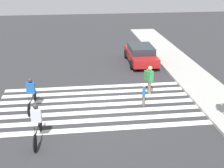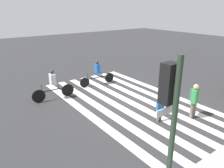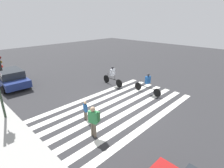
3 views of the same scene
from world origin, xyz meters
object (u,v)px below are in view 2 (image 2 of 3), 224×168
at_px(pedestrian_adult_tall_backpack, 194,98).
at_px(cyclist_mid_street, 53,84).
at_px(cyclist_far_lane, 97,72).
at_px(traffic_light, 169,110).
at_px(pedestrian_child_with_backpack, 160,108).

xyz_separation_m(pedestrian_adult_tall_backpack, cyclist_mid_street, (4.21, -5.58, -0.06)).
relative_size(pedestrian_adult_tall_backpack, cyclist_far_lane, 0.66).
relative_size(pedestrian_adult_tall_backpack, cyclist_mid_street, 0.70).
xyz_separation_m(traffic_light, cyclist_mid_street, (-0.52, -8.00, -1.84)).
height_order(pedestrian_adult_tall_backpack, cyclist_mid_street, cyclist_mid_street).
relative_size(traffic_light, cyclist_far_lane, 1.61).
distance_m(traffic_light, pedestrian_adult_tall_backpack, 5.60).
bearing_deg(traffic_light, pedestrian_adult_tall_backpack, -152.92).
bearing_deg(cyclist_far_lane, pedestrian_child_with_backpack, 89.32).
distance_m(pedestrian_child_with_backpack, cyclist_far_lane, 5.57).
bearing_deg(pedestrian_child_with_backpack, cyclist_far_lane, -77.55).
xyz_separation_m(traffic_light, cyclist_far_lane, (-3.64, -8.58, -1.85)).
relative_size(pedestrian_child_with_backpack, cyclist_mid_street, 0.50).
distance_m(pedestrian_child_with_backpack, cyclist_mid_street, 5.69).
xyz_separation_m(pedestrian_adult_tall_backpack, pedestrian_child_with_backpack, (1.46, -0.60, -0.29)).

